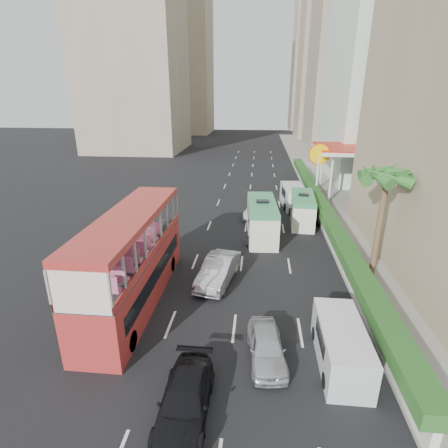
# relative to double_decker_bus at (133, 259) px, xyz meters

# --- Properties ---
(ground_plane) EXTENTS (200.00, 200.00, 0.00)m
(ground_plane) POSITION_rel_double_decker_bus_xyz_m (6.00, 0.00, -2.53)
(ground_plane) COLOR black
(ground_plane) RESTS_ON ground
(double_decker_bus) EXTENTS (2.50, 11.00, 5.06)m
(double_decker_bus) POSITION_rel_double_decker_bus_xyz_m (0.00, 0.00, 0.00)
(double_decker_bus) COLOR #B42D29
(double_decker_bus) RESTS_ON ground
(car_silver_lane_a) EXTENTS (2.52, 4.94, 1.55)m
(car_silver_lane_a) POSITION_rel_double_decker_bus_xyz_m (4.30, 2.45, -2.53)
(car_silver_lane_a) COLOR silver
(car_silver_lane_a) RESTS_ON ground
(car_silver_lane_b) EXTENTS (1.91, 3.87, 1.27)m
(car_silver_lane_b) POSITION_rel_double_decker_bus_xyz_m (7.13, -3.96, -2.53)
(car_silver_lane_b) COLOR silver
(car_silver_lane_b) RESTS_ON ground
(car_black) EXTENTS (1.77, 4.32, 1.25)m
(car_black) POSITION_rel_double_decker_bus_xyz_m (4.22, -7.05, -2.53)
(car_black) COLOR black
(car_black) RESTS_ON ground
(van_asset) EXTENTS (3.02, 5.54, 1.47)m
(van_asset) POSITION_rel_double_decker_bus_xyz_m (6.71, 14.75, -2.53)
(van_asset) COLOR silver
(van_asset) RESTS_ON ground
(minibus_near) EXTENTS (2.54, 6.54, 2.84)m
(minibus_near) POSITION_rel_double_decker_bus_xyz_m (6.92, 10.10, -1.11)
(minibus_near) COLOR silver
(minibus_near) RESTS_ON ground
(minibus_far) EXTENTS (2.20, 5.73, 2.50)m
(minibus_far) POSITION_rel_double_decker_bus_xyz_m (10.50, 13.64, -1.28)
(minibus_far) COLOR silver
(minibus_far) RESTS_ON ground
(panel_van_near) EXTENTS (1.79, 4.46, 1.78)m
(panel_van_near) POSITION_rel_double_decker_bus_xyz_m (10.23, -3.89, -1.64)
(panel_van_near) COLOR silver
(panel_van_near) RESTS_ON ground
(panel_van_far) EXTENTS (2.45, 5.23, 2.03)m
(panel_van_far) POSITION_rel_double_decker_bus_xyz_m (10.15, 18.54, -1.52)
(panel_van_far) COLOR silver
(panel_van_far) RESTS_ON ground
(sidewalk) EXTENTS (6.00, 120.00, 0.18)m
(sidewalk) POSITION_rel_double_decker_bus_xyz_m (15.00, 25.00, -2.44)
(sidewalk) COLOR #99968C
(sidewalk) RESTS_ON ground
(kerb_wall) EXTENTS (0.30, 44.00, 1.00)m
(kerb_wall) POSITION_rel_double_decker_bus_xyz_m (12.20, 14.00, -1.85)
(kerb_wall) COLOR silver
(kerb_wall) RESTS_ON sidewalk
(hedge) EXTENTS (1.10, 44.00, 0.70)m
(hedge) POSITION_rel_double_decker_bus_xyz_m (12.20, 14.00, -1.00)
(hedge) COLOR #2D6626
(hedge) RESTS_ON kerb_wall
(palm_tree) EXTENTS (0.36, 0.36, 6.40)m
(palm_tree) POSITION_rel_double_decker_bus_xyz_m (13.80, 4.00, 0.85)
(palm_tree) COLOR brown
(palm_tree) RESTS_ON sidewalk
(shell_station) EXTENTS (6.50, 8.00, 5.50)m
(shell_station) POSITION_rel_double_decker_bus_xyz_m (16.00, 23.00, 0.22)
(shell_station) COLOR silver
(shell_station) RESTS_ON ground
(tower_mid) EXTENTS (16.00, 16.00, 50.00)m
(tower_mid) POSITION_rel_double_decker_bus_xyz_m (24.00, 58.00, 22.47)
(tower_mid) COLOR tan
(tower_mid) RESTS_ON ground
(tower_far_a) EXTENTS (14.00, 14.00, 44.00)m
(tower_far_a) POSITION_rel_double_decker_bus_xyz_m (23.00, 82.00, 19.47)
(tower_far_a) COLOR tan
(tower_far_a) RESTS_ON ground
(tower_far_b) EXTENTS (14.00, 14.00, 40.00)m
(tower_far_b) POSITION_rel_double_decker_bus_xyz_m (23.00, 104.00, 17.47)
(tower_far_b) COLOR tan
(tower_far_b) RESTS_ON ground
(tower_left_a) EXTENTS (18.00, 18.00, 52.00)m
(tower_left_a) POSITION_rel_double_decker_bus_xyz_m (-18.00, 55.00, 23.47)
(tower_left_a) COLOR tan
(tower_left_a) RESTS_ON ground
(tower_left_b) EXTENTS (16.00, 16.00, 46.00)m
(tower_left_b) POSITION_rel_double_decker_bus_xyz_m (-16.00, 90.00, 20.47)
(tower_left_b) COLOR tan
(tower_left_b) RESTS_ON ground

